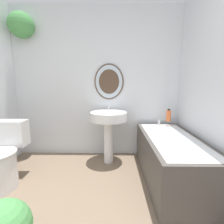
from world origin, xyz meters
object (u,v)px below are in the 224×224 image
at_px(toilet, 0,161).
at_px(shampoo_bottle, 169,115).
at_px(bathtub, 171,157).
at_px(pedestal_sink, 109,123).

relative_size(toilet, shampoo_bottle, 3.89).
bearing_deg(bathtub, shampoo_bottle, 76.96).
height_order(bathtub, shampoo_bottle, shampoo_bottle).
bearing_deg(shampoo_bottle, bathtub, -103.04).
xyz_separation_m(pedestal_sink, shampoo_bottle, (0.92, 0.12, 0.09)).
bearing_deg(shampoo_bottle, toilet, -161.58).
distance_m(toilet, bathtub, 2.04).
xyz_separation_m(toilet, bathtub, (2.04, 0.16, -0.02)).
bearing_deg(bathtub, pedestal_sink, 150.55).
bearing_deg(shampoo_bottle, pedestal_sink, -172.69).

